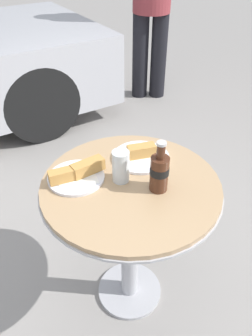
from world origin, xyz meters
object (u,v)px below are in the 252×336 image
drinking_glass (121,168)px  lunch_plate_far (77,174)px  bistro_table (130,212)px  cola_bottle_left (159,172)px  lunch_plate_near (141,155)px

drinking_glass → lunch_plate_far: size_ratio=0.57×
bistro_table → drinking_glass: drinking_glass is taller
cola_bottle_left → drinking_glass: 0.15m
lunch_plate_near → drinking_glass: bearing=-151.5°
bistro_table → cola_bottle_left: bearing=-49.8°
drinking_glass → lunch_plate_near: 0.18m
lunch_plate_near → lunch_plate_far: bearing=176.6°
bistro_table → lunch_plate_near: 0.25m
lunch_plate_near → cola_bottle_left: bearing=-105.6°
cola_bottle_left → lunch_plate_far: (-0.24, 0.22, -0.06)m
bistro_table → lunch_plate_near: bearing=42.9°
drinking_glass → lunch_plate_far: bearing=145.3°
bistro_table → cola_bottle_left: 0.27m
bistro_table → cola_bottle_left: (0.07, -0.08, 0.24)m
cola_bottle_left → drinking_glass: cola_bottle_left is taller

